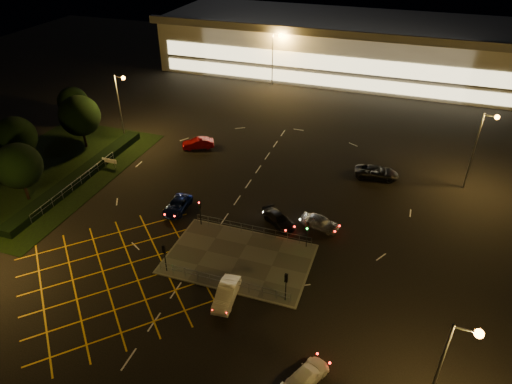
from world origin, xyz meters
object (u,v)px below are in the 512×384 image
(car_approach_white, at_px, (306,376))
(car_left_blue, at_px, (177,205))
(signal_sw, at_px, (164,253))
(car_right_silver, at_px, (320,222))
(car_circ_red, at_px, (198,143))
(signal_nw, at_px, (200,208))
(car_east_grey, at_px, (377,172))
(signal_ne, at_px, (307,229))
(car_far_dkgrey, at_px, (279,219))
(signal_se, at_px, (286,282))
(car_queue_white, at_px, (226,294))

(car_approach_white, bearing_deg, car_left_blue, -15.73)
(signal_sw, bearing_deg, car_right_silver, -136.68)
(car_left_blue, height_order, car_circ_red, car_circ_red)
(signal_nw, bearing_deg, car_approach_white, -44.35)
(car_east_grey, bearing_deg, signal_ne, 155.71)
(car_east_grey, bearing_deg, car_left_blue, 118.62)
(car_right_silver, distance_m, car_approach_white, 19.47)
(car_east_grey, bearing_deg, car_circ_red, 82.52)
(car_far_dkgrey, bearing_deg, car_east_grey, 4.12)
(signal_nw, height_order, car_right_silver, signal_nw)
(car_circ_red, distance_m, car_east_grey, 25.62)
(car_right_silver, bearing_deg, signal_nw, 120.66)
(car_right_silver, bearing_deg, signal_sw, 146.89)
(signal_se, height_order, car_left_blue, signal_se)
(car_far_dkgrey, xyz_separation_m, car_east_grey, (9.15, 13.89, 0.13))
(car_queue_white, bearing_deg, car_east_grey, 63.03)
(signal_sw, height_order, car_circ_red, signal_sw)
(car_approach_white, bearing_deg, signal_se, -37.75)
(signal_nw, distance_m, signal_ne, 12.00)
(signal_ne, relative_size, car_far_dkgrey, 0.71)
(signal_se, xyz_separation_m, car_left_blue, (-15.83, 9.78, -1.71))
(signal_se, distance_m, car_far_dkgrey, 11.79)
(car_left_blue, height_order, car_approach_white, car_left_blue)
(signal_sw, distance_m, car_approach_white, 17.43)
(signal_sw, relative_size, signal_ne, 1.00)
(car_left_blue, distance_m, car_circ_red, 15.98)
(signal_se, distance_m, car_east_grey, 25.48)
(car_far_dkgrey, bearing_deg, signal_sw, -178.92)
(signal_ne, relative_size, car_queue_white, 0.70)
(car_left_blue, bearing_deg, car_far_dkgrey, 2.88)
(car_right_silver, distance_m, car_circ_red, 24.77)
(car_circ_red, xyz_separation_m, car_approach_white, (24.06, -32.48, -0.14))
(car_queue_white, relative_size, car_east_grey, 0.81)
(signal_ne, relative_size, car_east_grey, 0.56)
(car_circ_red, bearing_deg, signal_se, 9.95)
(car_circ_red, bearing_deg, car_right_silver, 28.54)
(signal_sw, relative_size, car_far_dkgrey, 0.71)
(signal_se, relative_size, car_east_grey, 0.56)
(car_left_blue, relative_size, car_east_grey, 0.85)
(car_left_blue, bearing_deg, signal_sw, -71.53)
(signal_sw, bearing_deg, signal_nw, -90.00)
(car_queue_white, bearing_deg, car_approach_white, -39.06)
(car_far_dkgrey, bearing_deg, signal_ne, -90.23)
(signal_se, bearing_deg, signal_sw, 0.00)
(signal_ne, distance_m, car_approach_white, 15.89)
(car_right_silver, height_order, car_east_grey, car_east_grey)
(signal_sw, distance_m, signal_ne, 14.41)
(car_right_silver, bearing_deg, signal_ne, -174.74)
(signal_se, height_order, car_far_dkgrey, signal_se)
(car_far_dkgrey, relative_size, car_circ_red, 0.97)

